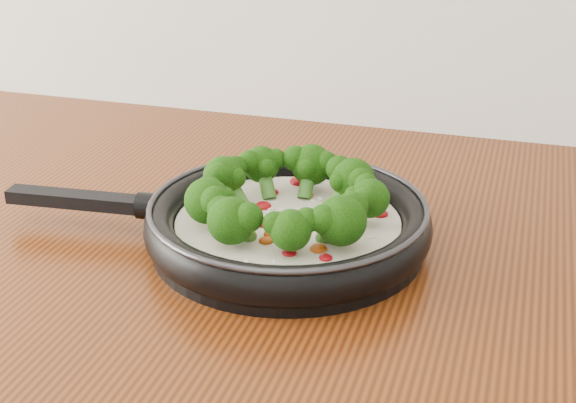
% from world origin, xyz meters
% --- Properties ---
extents(skillet, '(0.46, 0.31, 0.08)m').
position_xyz_m(skillet, '(0.01, 1.10, 0.93)').
color(skillet, black).
rests_on(skillet, counter).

